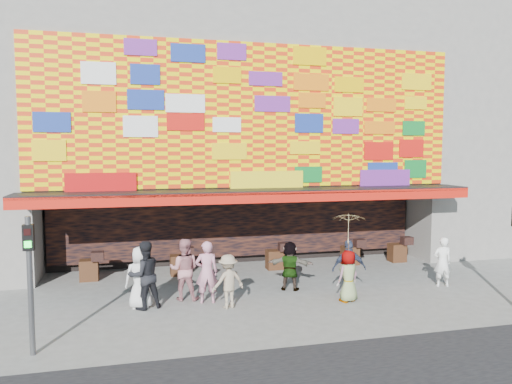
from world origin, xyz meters
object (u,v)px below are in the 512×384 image
Objects in this scene: ped_g at (348,276)px; ped_i at (184,269)px; ped_a at (140,277)px; ped_d at (228,281)px; ped_b at (207,272)px; ped_e at (349,269)px; signal_left at (30,270)px; ped_f at (290,266)px; ped_c at (144,275)px; ped_h at (443,262)px; parasol at (349,229)px.

ped_i reaches higher than ped_g.
ped_a reaches higher than ped_d.
ped_b is 1.20× the size of ped_d.
ped_d is at bearing 9.07° from ped_e.
ped_i is at bearing -32.83° from ped_b.
signal_left is 5.25m from ped_d.
ped_g is at bearing 173.88° from ped_a.
signal_left reaches higher than ped_d.
ped_a is 0.96× the size of ped_i.
ped_f is at bearing -169.21° from ped_a.
ped_b is at bearing 159.32° from ped_i.
ped_b is at bearing 32.90° from signal_left.
ped_f is (4.46, 0.77, -0.17)m from ped_c.
ped_b is (1.85, 0.01, 0.03)m from ped_a.
ped_h is (9.35, -0.03, -0.15)m from ped_c.
ped_d is 0.94× the size of ped_h.
ped_b is (4.17, 2.70, -0.96)m from signal_left.
ped_h is (9.45, -0.13, -0.07)m from ped_a.
parasol is at bearing 172.12° from ped_b.
parasol reaches higher than ped_d.
ped_h is (4.89, -0.80, 0.03)m from ped_f.
ped_e is at bearing 17.64° from ped_h.
ped_b is 1.75m from ped_c.
ped_b is 1.12× the size of ped_h.
signal_left is at bearing 7.55° from ped_d.
ped_b is at bearing 164.69° from ped_c.
ped_i is at bearing 163.63° from parasol.
parasol is (4.57, -1.34, 1.23)m from ped_i.
ped_f is at bearing -161.65° from ped_b.
signal_left reaches higher than ped_e.
ped_b reaches higher than ped_e.
signal_left reaches higher than parasol.
ped_f is 1.03× the size of ped_g.
ped_b is at bearing 167.43° from parasol.
ped_c is 1.05× the size of ped_i.
parasol reaches higher than ped_b.
signal_left is 8.64m from ped_e.
ped_b is 0.80m from ped_d.
ped_a is at bearing 9.70° from ped_h.
parasol reaches higher than ped_h.
signal_left reaches higher than ped_a.
ped_e is at bearing -175.41° from ped_i.
ped_e is (8.32, 2.13, -0.99)m from signal_left.
ped_e is 0.95× the size of parasol.
ped_e is 1.32m from parasol.
ped_c is 1.29m from ped_i.
ped_g is 4.77m from ped_i.
ped_e is (5.89, -0.46, -0.08)m from ped_c.
signal_left is 2.00× the size of ped_d.
ped_f is at bearing 170.88° from ped_c.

